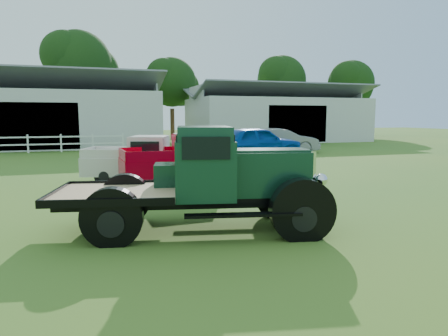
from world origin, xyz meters
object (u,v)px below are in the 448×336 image
object	(u,v)px
white_pickup	(147,160)
red_pickup	(195,161)
misc_car_blue	(257,142)
misc_car_grey	(282,141)
vintage_flatbed	(199,179)

from	to	relation	value
white_pickup	red_pickup	bearing A→B (deg)	-27.97
misc_car_blue	red_pickup	bearing A→B (deg)	137.01
white_pickup	misc_car_blue	bearing A→B (deg)	62.29
misc_car_blue	misc_car_grey	bearing A→B (deg)	-55.15
white_pickup	misc_car_grey	size ratio (longest dim) A/B	0.94
red_pickup	misc_car_grey	xyz separation A→B (m)	(8.59, 10.84, -0.12)
vintage_flatbed	red_pickup	distance (m)	5.07
vintage_flatbed	red_pickup	size ratio (longest dim) A/B	1.10
vintage_flatbed	red_pickup	xyz separation A→B (m)	(1.15, 4.93, -0.18)
red_pickup	white_pickup	xyz separation A→B (m)	(-1.38, 1.48, -0.08)
misc_car_grey	white_pickup	bearing A→B (deg)	147.20
vintage_flatbed	misc_car_grey	bearing A→B (deg)	70.69
white_pickup	misc_car_grey	distance (m)	13.67
red_pickup	misc_car_blue	world-z (taller)	red_pickup
red_pickup	white_pickup	distance (m)	2.03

